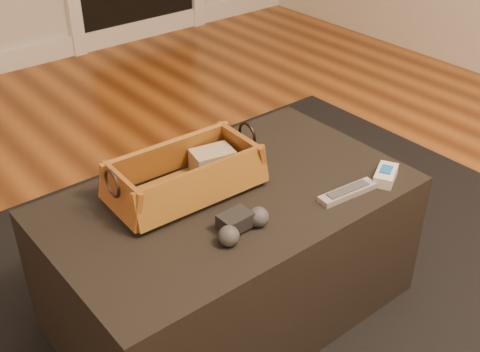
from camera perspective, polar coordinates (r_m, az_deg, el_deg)
area_rug at (r=1.88m, az=0.11°, el=-13.19°), size 2.60×2.00×0.01m
ottoman at (r=1.77m, az=-0.92°, el=-7.37°), size 1.00×0.60×0.42m
tv_remote at (r=1.62m, az=-5.50°, el=-1.26°), size 0.23×0.06×0.02m
cloth_bundle at (r=1.70m, az=-2.62°, el=1.49°), size 0.13×0.10×0.06m
wicker_basket at (r=1.63m, az=-5.21°, el=-0.08°), size 0.43×0.24×0.15m
game_controller at (r=1.49m, az=0.06°, el=-4.57°), size 0.16×0.10×0.05m
silver_remote at (r=1.66m, az=10.16°, el=-1.51°), size 0.18×0.06×0.02m
cream_gadget at (r=1.74m, az=13.65°, el=0.10°), size 0.11×0.09×0.04m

